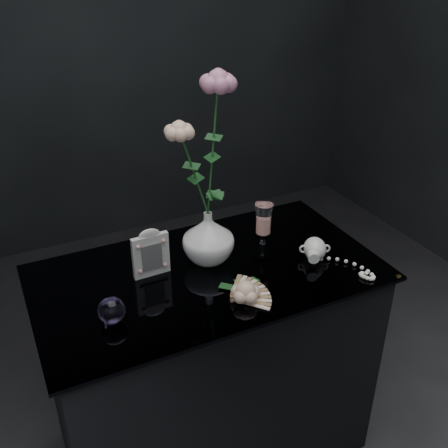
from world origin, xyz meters
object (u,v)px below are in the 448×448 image
paperweight (112,310)px  loose_rose (245,292)px  vase (208,237)px  picture_frame (151,252)px  wine_glass (263,231)px  pearl_jar (315,248)px

paperweight → loose_rose: paperweight is taller
vase → picture_frame: size_ratio=1.07×
vase → loose_rose: bearing=-88.6°
wine_glass → vase: bearing=161.4°
wine_glass → paperweight: (-0.52, -0.11, -0.06)m
paperweight → picture_frame: bearing=44.4°
wine_glass → picture_frame: (-0.35, 0.06, -0.01)m
wine_glass → paperweight: 0.53m
vase → paperweight: (-0.35, -0.16, -0.05)m
vase → paperweight: bearing=-155.5°
vase → pearl_jar: size_ratio=0.66×
paperweight → pearl_jar: 0.66m
wine_glass → pearl_jar: size_ratio=0.73×
wine_glass → loose_rose: 0.25m
wine_glass → picture_frame: bearing=170.8°
vase → wine_glass: 0.17m
paperweight → pearl_jar: pearl_jar is taller
picture_frame → pearl_jar: picture_frame is taller
wine_glass → picture_frame: wine_glass is taller
vase → picture_frame: (-0.19, 0.00, -0.01)m
pearl_jar → loose_rose: bearing=-137.1°
wine_glass → pearl_jar: 0.17m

